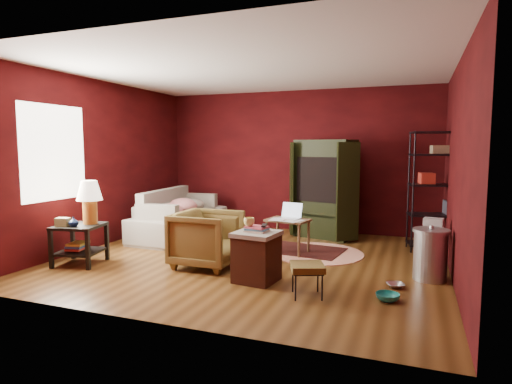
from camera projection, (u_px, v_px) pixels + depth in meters
room at (248, 166)px, 6.28m from camera, size 5.54×5.04×2.84m
sofa at (180, 213)px, 8.06m from camera, size 0.73×2.27×0.88m
armchair at (207, 236)px, 6.02m from camera, size 0.79×0.84×0.87m
pet_bowl_steel at (396, 279)px, 5.13m from camera, size 0.22×0.13×0.21m
pet_bowl_turquoise at (388, 289)px, 4.68m from camera, size 0.26×0.10×0.26m
vase at (74, 222)px, 5.95m from camera, size 0.17×0.17×0.13m
mug at (249, 221)px, 5.31m from camera, size 0.16×0.14×0.13m
side_table at (85, 214)px, 6.15m from camera, size 0.73×0.73×1.20m
sofa_cushions at (177, 215)px, 8.07m from camera, size 0.93×1.99×0.81m
hamper at (257, 256)px, 5.35m from camera, size 0.57×0.57×0.72m
footstool at (307, 268)px, 4.81m from camera, size 0.47×0.47×0.37m
rug_round at (316, 253)px, 6.78m from camera, size 1.92×1.92×0.01m
rug_oriental at (301, 250)px, 6.96m from camera, size 1.40×1.03×0.01m
laptop_desk at (288, 223)px, 6.75m from camera, size 0.71×0.58×0.79m
tv_armoire at (324, 187)px, 7.92m from camera, size 1.38×0.99×1.81m
wire_shelving at (441, 186)px, 6.85m from camera, size 1.01×0.59×1.93m
small_stand at (433, 231)px, 5.86m from camera, size 0.41×0.41×0.71m
trash_can at (430, 254)px, 5.41m from camera, size 0.54×0.54×0.70m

